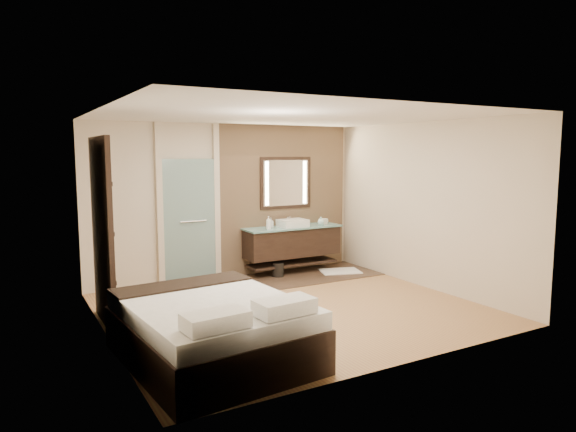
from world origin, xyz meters
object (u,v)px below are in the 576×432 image
vanity (292,242)px  mirror_unit (286,183)px  bed (213,329)px  waste_bin (278,270)px

vanity → mirror_unit: 1.10m
vanity → bed: bearing=-131.8°
waste_bin → bed: bearing=-129.1°
bed → waste_bin: 3.75m
vanity → bed: (-2.75, -3.08, -0.25)m
vanity → waste_bin: (-0.39, -0.17, -0.45)m
mirror_unit → bed: (-2.75, -3.31, -1.32)m
bed → waste_bin: bed is taller
vanity → mirror_unit: (0.00, 0.24, 1.07)m
vanity → waste_bin: bearing=-156.1°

